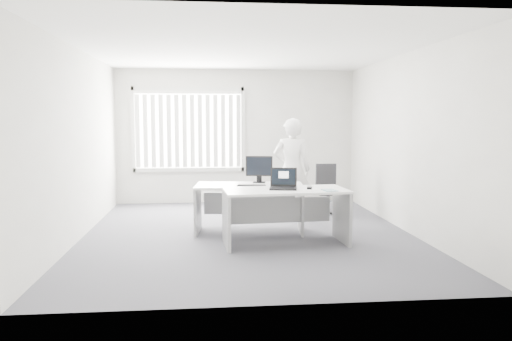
{
  "coord_description": "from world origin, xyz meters",
  "views": [
    {
      "loc": [
        -0.62,
        -7.56,
        1.77
      ],
      "look_at": [
        0.14,
        0.15,
        0.97
      ],
      "focal_mm": 35.0,
      "sensor_mm": 36.0,
      "label": 1
    }
  ],
  "objects": [
    {
      "name": "wall_back",
      "position": [
        0.0,
        3.0,
        1.4
      ],
      "size": [
        5.0,
        0.02,
        2.8
      ],
      "primitive_type": "cube",
      "color": "silver",
      "rests_on": "ground"
    },
    {
      "name": "desk_far",
      "position": [
        0.03,
        0.1,
        0.54
      ],
      "size": [
        1.72,
        0.94,
        0.76
      ],
      "rotation": [
        0.0,
        0.0,
        -0.1
      ],
      "color": "white",
      "rests_on": "ground"
    },
    {
      "name": "ground",
      "position": [
        0.0,
        0.0,
        0.0
      ],
      "size": [
        6.0,
        6.0,
        0.0
      ],
      "primitive_type": "plane",
      "color": "#595961",
      "rests_on": "ground"
    },
    {
      "name": "blinds",
      "position": [
        -1.0,
        2.9,
        1.52
      ],
      "size": [
        2.2,
        0.1,
        1.5
      ],
      "primitive_type": null,
      "color": "white",
      "rests_on": "wall_back"
    },
    {
      "name": "wall_right",
      "position": [
        2.5,
        0.0,
        1.4
      ],
      "size": [
        0.02,
        6.0,
        2.8
      ],
      "primitive_type": "cube",
      "color": "silver",
      "rests_on": "ground"
    },
    {
      "name": "ceiling",
      "position": [
        0.0,
        0.0,
        2.8
      ],
      "size": [
        5.0,
        6.0,
        0.02
      ],
      "primitive_type": "cube",
      "color": "white",
      "rests_on": "wall_back"
    },
    {
      "name": "wall_front",
      "position": [
        0.0,
        -3.0,
        1.4
      ],
      "size": [
        5.0,
        0.02,
        2.8
      ],
      "primitive_type": "cube",
      "color": "silver",
      "rests_on": "ground"
    },
    {
      "name": "laptop",
      "position": [
        0.44,
        -0.68,
        0.93
      ],
      "size": [
        0.43,
        0.4,
        0.29
      ],
      "primitive_type": null,
      "rotation": [
        0.0,
        0.0,
        -0.19
      ],
      "color": "black",
      "rests_on": "desk_near"
    },
    {
      "name": "booklet",
      "position": [
        1.06,
        -0.87,
        0.79
      ],
      "size": [
        0.2,
        0.26,
        0.01
      ],
      "primitive_type": "cube",
      "rotation": [
        0.0,
        0.0,
        0.17
      ],
      "color": "white",
      "rests_on": "desk_near"
    },
    {
      "name": "mouse",
      "position": [
        0.82,
        -0.69,
        0.81
      ],
      "size": [
        0.09,
        0.13,
        0.05
      ],
      "primitive_type": null,
      "rotation": [
        0.0,
        0.0,
        -0.26
      ],
      "color": "#B4B5B7",
      "rests_on": "paper_sheet"
    },
    {
      "name": "wall_left",
      "position": [
        -2.5,
        0.0,
        1.4
      ],
      "size": [
        0.02,
        6.0,
        2.8
      ],
      "primitive_type": "cube",
      "color": "silver",
      "rests_on": "ground"
    },
    {
      "name": "monitor",
      "position": [
        0.2,
        0.32,
        0.97
      ],
      "size": [
        0.44,
        0.21,
        0.43
      ],
      "primitive_type": null,
      "rotation": [
        0.0,
        0.0,
        -0.19
      ],
      "color": "black",
      "rests_on": "desk_far"
    },
    {
      "name": "window",
      "position": [
        -1.0,
        2.96,
        1.55
      ],
      "size": [
        2.32,
        0.06,
        1.76
      ],
      "primitive_type": "cube",
      "color": "beige",
      "rests_on": "wall_back"
    },
    {
      "name": "office_chair",
      "position": [
        1.62,
        1.49,
        0.29
      ],
      "size": [
        0.54,
        0.54,
        0.93
      ],
      "rotation": [
        0.0,
        0.0,
        0.02
      ],
      "color": "black",
      "rests_on": "ground"
    },
    {
      "name": "desk_near",
      "position": [
        0.47,
        -0.68,
        0.57
      ],
      "size": [
        1.77,
        0.93,
        0.78
      ],
      "rotation": [
        0.0,
        0.0,
        0.07
      ],
      "color": "white",
      "rests_on": "ground"
    },
    {
      "name": "person",
      "position": [
        0.86,
        1.04,
        0.89
      ],
      "size": [
        0.74,
        0.58,
        1.79
      ],
      "primitive_type": "imported",
      "rotation": [
        0.0,
        0.0,
        2.89
      ],
      "color": "silver",
      "rests_on": "ground"
    },
    {
      "name": "keyboard",
      "position": [
        0.04,
        -0.11,
        0.76
      ],
      "size": [
        0.45,
        0.23,
        0.02
      ],
      "primitive_type": "cube",
      "rotation": [
        0.0,
        0.0,
        -0.23
      ],
      "color": "black",
      "rests_on": "desk_far"
    },
    {
      "name": "paper_sheet",
      "position": [
        0.82,
        -0.72,
        0.79
      ],
      "size": [
        0.32,
        0.26,
        0.0
      ],
      "primitive_type": "cube",
      "rotation": [
        0.0,
        0.0,
        0.27
      ],
      "color": "white",
      "rests_on": "desk_near"
    }
  ]
}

